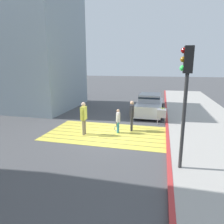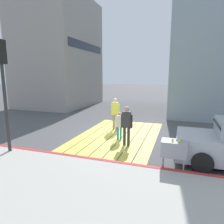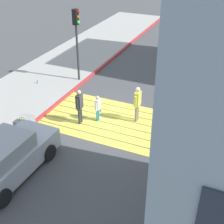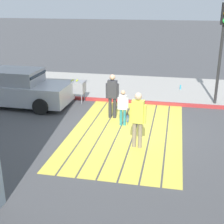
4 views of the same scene
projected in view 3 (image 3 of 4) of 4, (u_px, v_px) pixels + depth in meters
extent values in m
plane|color=#4C4C4F|center=(112.00, 121.00, 15.17)|extent=(120.00, 120.00, 0.00)
cube|color=#EAD64C|center=(96.00, 139.00, 13.87)|extent=(6.40, 0.50, 0.01)
cube|color=#EAD64C|center=(102.00, 133.00, 14.30)|extent=(6.40, 0.50, 0.01)
cube|color=#EAD64C|center=(107.00, 126.00, 14.73)|extent=(6.40, 0.50, 0.01)
cube|color=#EAD64C|center=(112.00, 121.00, 15.16)|extent=(6.40, 0.50, 0.01)
cube|color=#EAD64C|center=(116.00, 115.00, 15.60)|extent=(6.40, 0.50, 0.01)
cube|color=#EAD64C|center=(120.00, 110.00, 16.03)|extent=(6.40, 0.50, 0.01)
cube|color=#EAD64C|center=(124.00, 105.00, 16.46)|extent=(6.40, 0.50, 0.01)
cube|color=#ADA8A0|center=(17.00, 97.00, 17.09)|extent=(4.80, 40.00, 0.12)
cube|color=#BC3333|center=(54.00, 106.00, 16.27)|extent=(0.16, 40.00, 0.13)
cube|color=silver|center=(8.00, 161.00, 11.67)|extent=(1.87, 4.33, 0.80)
cube|color=#A0A2A9|center=(2.00, 149.00, 11.21)|extent=(1.56, 2.09, 0.60)
cube|color=#1E2833|center=(19.00, 136.00, 11.96)|extent=(1.48, 0.35, 0.49)
cylinder|color=black|center=(49.00, 153.00, 12.52)|extent=(0.23, 0.66, 0.66)
cylinder|color=black|center=(14.00, 141.00, 13.16)|extent=(0.23, 0.66, 0.66)
cylinder|color=black|center=(3.00, 198.00, 10.44)|extent=(0.23, 0.66, 0.66)
cylinder|color=#2D2D2D|center=(78.00, 54.00, 18.14)|extent=(0.12, 0.12, 3.40)
cube|color=black|center=(75.00, 17.00, 17.05)|extent=(0.28, 0.28, 0.84)
sphere|color=maroon|center=(78.00, 12.00, 16.85)|extent=(0.18, 0.18, 0.18)
sphere|color=#956310|center=(78.00, 17.00, 16.99)|extent=(0.18, 0.18, 0.18)
sphere|color=#35FF59|center=(78.00, 22.00, 17.13)|extent=(0.18, 0.18, 0.18)
cube|color=#99999E|center=(25.00, 124.00, 13.66)|extent=(0.56, 0.80, 0.50)
cylinder|color=#99999E|center=(35.00, 130.00, 14.08)|extent=(0.04, 0.04, 0.45)
cylinder|color=#99999E|center=(27.00, 128.00, 14.24)|extent=(0.04, 0.04, 0.45)
cylinder|color=#99999E|center=(26.00, 138.00, 13.58)|extent=(0.04, 0.04, 0.45)
cylinder|color=#99999E|center=(17.00, 135.00, 13.73)|extent=(0.04, 0.04, 0.45)
sphere|color=#CCE033|center=(19.00, 119.00, 13.44)|extent=(0.07, 0.07, 0.07)
sphere|color=#CCE033|center=(22.00, 120.00, 13.40)|extent=(0.07, 0.07, 0.07)
sphere|color=#CCE033|center=(24.00, 120.00, 13.36)|extent=(0.07, 0.07, 0.07)
sphere|color=#CCE033|center=(22.00, 117.00, 13.60)|extent=(0.07, 0.07, 0.07)
sphere|color=#CCE033|center=(24.00, 117.00, 13.56)|extent=(0.07, 0.07, 0.07)
cylinder|color=#33A5BF|center=(37.00, 82.00, 18.42)|extent=(0.07, 0.07, 0.22)
cylinder|color=#333338|center=(81.00, 115.00, 14.88)|extent=(0.12, 0.12, 0.82)
cylinder|color=#333338|center=(79.00, 116.00, 14.73)|extent=(0.12, 0.12, 0.82)
cube|color=#333338|center=(79.00, 101.00, 14.42)|extent=(0.24, 0.37, 0.68)
sphere|color=tan|center=(79.00, 92.00, 14.18)|extent=(0.21, 0.21, 0.21)
cylinder|color=#333338|center=(81.00, 101.00, 14.62)|extent=(0.09, 0.09, 0.58)
cylinder|color=#333338|center=(77.00, 105.00, 14.29)|extent=(0.09, 0.09, 0.58)
cylinder|color=gray|center=(138.00, 112.00, 15.04)|extent=(0.13, 0.13, 0.84)
cylinder|color=gray|center=(136.00, 114.00, 14.90)|extent=(0.13, 0.13, 0.84)
cube|color=#D8D84C|center=(138.00, 99.00, 14.57)|extent=(0.25, 0.38, 0.70)
sphere|color=beige|center=(138.00, 90.00, 14.33)|extent=(0.22, 0.22, 0.22)
cylinder|color=#D8D84C|center=(139.00, 98.00, 14.77)|extent=(0.09, 0.09, 0.60)
cylinder|color=#D8D84C|center=(136.00, 102.00, 14.45)|extent=(0.09, 0.09, 0.60)
cylinder|color=teal|center=(99.00, 114.00, 15.08)|extent=(0.09, 0.09, 0.63)
cylinder|color=teal|center=(97.00, 116.00, 14.98)|extent=(0.09, 0.09, 0.63)
cube|color=white|center=(98.00, 104.00, 14.73)|extent=(0.18, 0.28, 0.52)
sphere|color=tan|center=(97.00, 98.00, 14.55)|extent=(0.16, 0.16, 0.16)
cylinder|color=white|center=(99.00, 104.00, 14.89)|extent=(0.07, 0.07, 0.45)
cylinder|color=white|center=(96.00, 107.00, 14.63)|extent=(0.07, 0.07, 0.45)
cylinder|color=black|center=(100.00, 109.00, 15.05)|extent=(0.03, 0.03, 0.28)
torus|color=blue|center=(100.00, 114.00, 15.17)|extent=(0.28, 0.04, 0.28)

